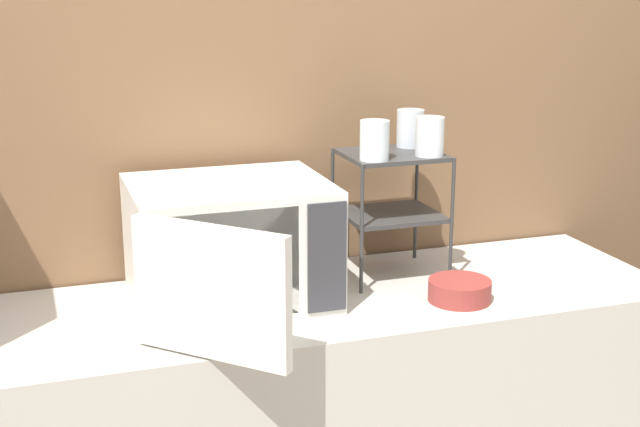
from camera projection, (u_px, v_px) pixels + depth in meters
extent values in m
cube|color=brown|center=(289.00, 140.00, 2.56)|extent=(8.00, 0.06, 2.60)
cube|color=silver|center=(230.00, 242.00, 2.29)|extent=(0.50, 0.40, 0.31)
cube|color=#B7B2A8|center=(226.00, 267.00, 2.09)|extent=(0.36, 0.01, 0.27)
cube|color=#333338|center=(327.00, 258.00, 2.16)|extent=(0.10, 0.01, 0.28)
cube|color=silver|center=(211.00, 292.00, 1.93)|extent=(0.29, 0.30, 0.30)
cylinder|color=#333333|center=(362.00, 230.00, 2.33)|extent=(0.01, 0.01, 0.35)
cylinder|color=#333333|center=(452.00, 221.00, 2.41)|extent=(0.01, 0.01, 0.35)
cylinder|color=#333333|center=(332.00, 208.00, 2.54)|extent=(0.01, 0.01, 0.35)
cylinder|color=#333333|center=(416.00, 201.00, 2.62)|extent=(0.01, 0.01, 0.35)
cube|color=#333333|center=(391.00, 215.00, 2.48)|extent=(0.26, 0.23, 0.01)
cube|color=#333333|center=(392.00, 155.00, 2.43)|extent=(0.26, 0.23, 0.01)
cylinder|color=silver|center=(374.00, 140.00, 2.32)|extent=(0.08, 0.08, 0.10)
cylinder|color=silver|center=(410.00, 128.00, 2.50)|extent=(0.08, 0.08, 0.10)
cylinder|color=silver|center=(430.00, 136.00, 2.38)|extent=(0.08, 0.08, 0.10)
cylinder|color=maroon|center=(459.00, 299.00, 2.32)|extent=(0.09, 0.09, 0.01)
cylinder|color=maroon|center=(460.00, 290.00, 2.31)|extent=(0.16, 0.16, 0.06)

